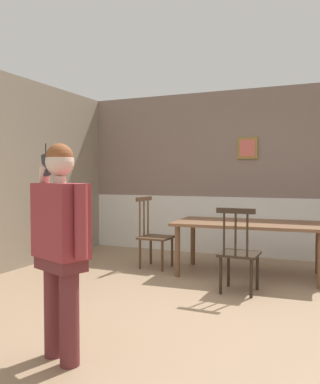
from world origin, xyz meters
name	(u,v)px	position (x,y,z in m)	size (l,w,h in m)	color
ground_plane	(219,310)	(0.00, 0.00, 0.00)	(7.07, 7.07, 0.00)	#9E7F60
room_back_partition	(265,176)	(0.00, 2.90, 1.35)	(6.43, 0.17, 2.80)	gray
dining_table	(249,227)	(0.00, 1.56, 0.65)	(2.04, 1.12, 0.72)	brown
chair_near_window	(154,235)	(-1.38, 1.48, 0.48)	(0.46, 0.46, 1.04)	#513823
chair_by_doorway	(239,252)	(0.05, 0.67, 0.48)	(0.44, 0.44, 0.99)	#2D2319
person_figure	(61,238)	(-0.77, -1.54, 0.91)	(0.56, 0.38, 1.59)	brown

